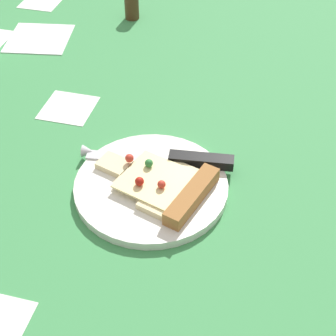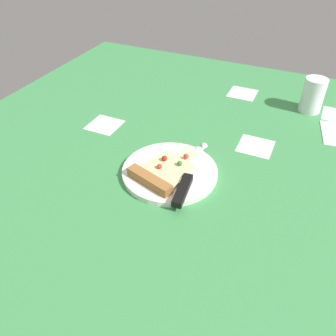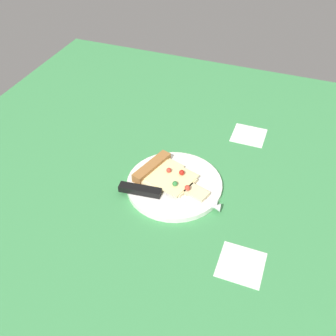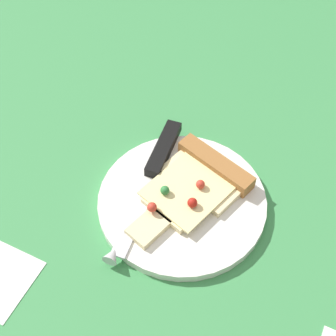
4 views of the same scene
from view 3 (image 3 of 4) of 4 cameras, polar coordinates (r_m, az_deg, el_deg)
ground_plane at (r=92.31cm, az=2.40°, el=-5.77°), size 141.29×141.29×3.00cm
plate at (r=94.48cm, az=0.94°, el=-2.43°), size 23.01×23.01×1.37cm
pizza_slice at (r=94.57cm, az=-0.27°, el=-1.13°), size 13.77×18.93×2.63cm
knife at (r=90.45cm, az=-1.32°, el=-3.80°), size 4.82×24.08×2.45cm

